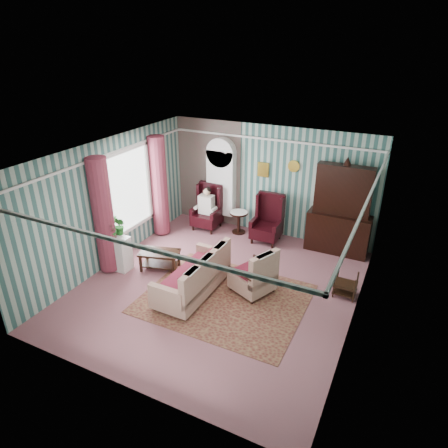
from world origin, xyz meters
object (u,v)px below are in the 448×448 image
at_px(dresser_hutch, 341,207).
at_px(floral_armchair, 253,269).
at_px(wingback_left, 207,208).
at_px(bookcase, 221,187).
at_px(coffee_table, 160,260).
at_px(seated_woman, 207,209).
at_px(nest_table, 346,284).
at_px(sofa, 192,270).
at_px(wingback_right, 267,219).
at_px(round_side_table, 239,222).
at_px(plant_stand, 118,253).

distance_m(dresser_hutch, floral_armchair, 2.86).
bearing_deg(wingback_left, bookcase, 57.34).
bearing_deg(bookcase, coffee_table, -94.01).
relative_size(wingback_left, seated_woman, 1.06).
bearing_deg(coffee_table, floral_armchair, 2.85).
distance_m(bookcase, nest_table, 4.37).
bearing_deg(wingback_left, sofa, -67.15).
distance_m(wingback_right, nest_table, 2.81).
distance_m(wingback_left, round_side_table, 0.97).
bearing_deg(dresser_hutch, nest_table, -72.61).
relative_size(dresser_hutch, coffee_table, 2.66).
distance_m(plant_stand, floral_armchair, 3.14).
bearing_deg(nest_table, sofa, -155.67).
bearing_deg(floral_armchair, coffee_table, 116.20).
height_order(nest_table, sofa, sofa).
relative_size(seated_woman, sofa, 0.62).
xyz_separation_m(round_side_table, coffee_table, (-0.84, -2.51, -0.08)).
distance_m(dresser_hutch, wingback_left, 3.55).
xyz_separation_m(wingback_left, coffee_table, (0.06, -2.36, -0.40)).
height_order(dresser_hutch, wingback_left, dresser_hutch).
distance_m(bookcase, sofa, 3.42).
relative_size(bookcase, sofa, 1.17).
bearing_deg(wingback_right, sofa, -100.93).
height_order(seated_woman, nest_table, seated_woman).
relative_size(plant_stand, sofa, 0.42).
bearing_deg(nest_table, round_side_table, 151.80).
bearing_deg(bookcase, floral_armchair, -52.17).
bearing_deg(dresser_hutch, coffee_table, -142.61).
distance_m(wingback_right, seated_woman, 1.75).
xyz_separation_m(bookcase, sofa, (0.95, -3.24, -0.58)).
relative_size(wingback_right, nest_table, 2.31).
distance_m(wingback_right, plant_stand, 3.76).
height_order(wingback_right, seated_woman, wingback_right).
relative_size(wingback_left, round_side_table, 2.08).
xyz_separation_m(floral_armchair, coffee_table, (-2.24, -0.11, -0.32)).
distance_m(floral_armchair, coffee_table, 2.27).
relative_size(dresser_hutch, floral_armchair, 2.19).
height_order(wingback_right, sofa, wingback_right).
bearing_deg(coffee_table, nest_table, 11.43).
bearing_deg(seated_woman, wingback_left, 0.00).
distance_m(wingback_left, coffee_table, 2.40).
height_order(seated_woman, coffee_table, seated_woman).
bearing_deg(dresser_hutch, round_side_table, -177.36).
bearing_deg(nest_table, plant_stand, -166.16).
bearing_deg(wingback_left, floral_armchair, -44.37).
xyz_separation_m(bookcase, round_side_table, (0.65, -0.24, -0.82)).
height_order(bookcase, plant_stand, bookcase).
height_order(round_side_table, plant_stand, plant_stand).
xyz_separation_m(seated_woman, plant_stand, (-0.80, -2.75, -0.19)).
height_order(wingback_left, round_side_table, wingback_left).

